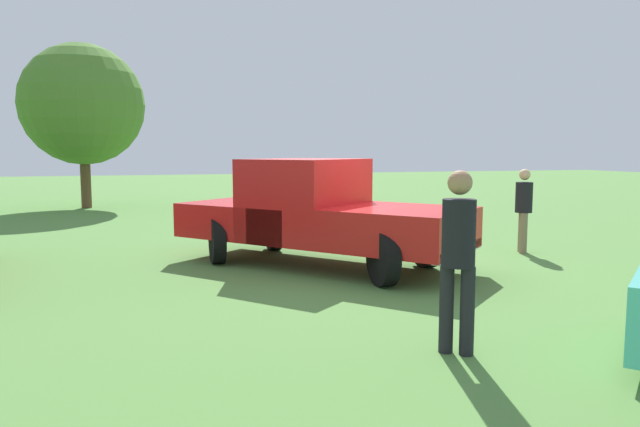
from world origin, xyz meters
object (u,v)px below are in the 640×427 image
object	(u,v)px
pickup_truck	(314,210)
person_visitor	(524,206)
traffic_cone	(461,214)
tree_back_right	(82,105)
person_bystander	(458,251)

from	to	relation	value
pickup_truck	person_visitor	distance (m)	4.21
pickup_truck	traffic_cone	xyz separation A→B (m)	(4.24, -5.38, -0.68)
tree_back_right	traffic_cone	distance (m)	13.06
person_visitor	pickup_truck	bearing A→B (deg)	-153.03
pickup_truck	person_bystander	size ratio (longest dim) A/B	2.84
person_bystander	pickup_truck	bearing A→B (deg)	41.00
pickup_truck	person_visitor	size ratio (longest dim) A/B	3.13
pickup_truck	person_bystander	world-z (taller)	pickup_truck
person_bystander	tree_back_right	world-z (taller)	tree_back_right
person_bystander	person_visitor	distance (m)	6.26
person_visitor	person_bystander	bearing A→B (deg)	-104.30
person_visitor	tree_back_right	bearing A→B (deg)	153.70
person_visitor	tree_back_right	xyz separation A→B (m)	(12.01, 8.84, 2.61)
pickup_truck	traffic_cone	size ratio (longest dim) A/B	9.22
person_visitor	traffic_cone	distance (m)	4.47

